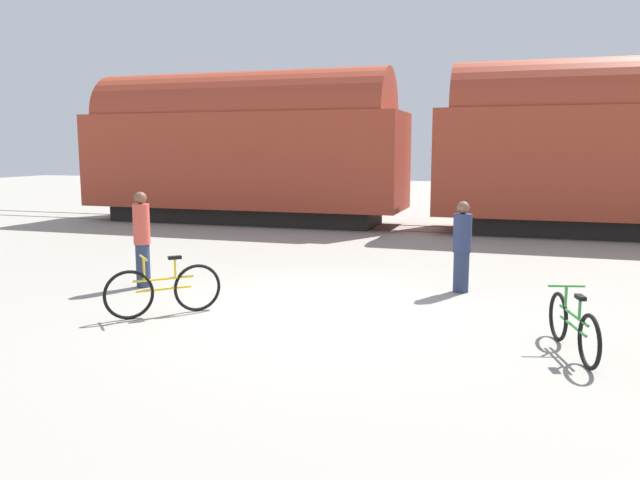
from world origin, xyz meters
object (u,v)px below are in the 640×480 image
at_px(freight_train, 421,144).
at_px(bicycle_green, 573,326).
at_px(bicycle_yellow, 164,290).
at_px(person_in_navy, 462,247).
at_px(person_in_red, 142,239).

bearing_deg(freight_train, bicycle_green, -72.56).
distance_m(bicycle_yellow, person_in_navy, 5.14).
bearing_deg(bicycle_green, bicycle_yellow, 179.27).
relative_size(freight_train, person_in_red, 13.18).
relative_size(person_in_navy, person_in_red, 0.92).
distance_m(bicycle_green, bicycle_yellow, 5.80).
bearing_deg(bicycle_yellow, person_in_navy, 35.22).
distance_m(freight_train, person_in_red, 10.68).
distance_m(bicycle_green, person_in_navy, 3.46).
relative_size(freight_train, bicycle_yellow, 17.69).
relative_size(bicycle_green, person_in_navy, 1.05).
distance_m(freight_train, person_in_navy, 9.00).
bearing_deg(person_in_navy, bicycle_yellow, -156.14).
height_order(freight_train, bicycle_green, freight_train).
height_order(freight_train, person_in_navy, freight_train).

